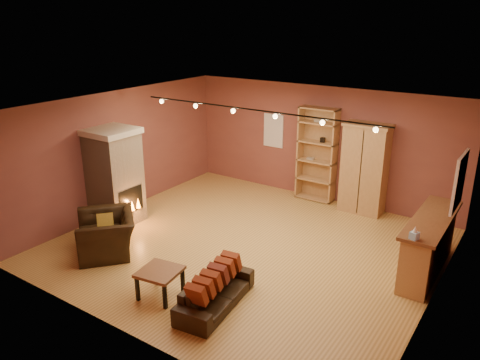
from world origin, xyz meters
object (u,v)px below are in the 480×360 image
Objects in this scene: fireplace at (115,176)px; armoire at (364,168)px; bookcase at (318,153)px; coffee_table at (160,274)px; loveseat at (215,287)px; bar_counter at (428,245)px; armchair at (106,228)px.

armoire is at bearing 39.82° from fireplace.
coffee_table is (-0.24, -5.39, -0.77)m from bookcase.
armoire is 1.28× the size of loveseat.
bookcase is 3.89m from bar_counter.
bar_counter is at bearing 67.27° from armchair.
loveseat is (-2.50, -2.95, -0.20)m from bar_counter.
coffee_table is (-1.47, -5.25, -0.65)m from armoire.
bookcase reaches higher than armoire.
loveseat reaches higher than coffee_table.
loveseat is 1.16× the size of armchair.
armchair is (-3.36, -4.71, -0.53)m from armoire.
armoire is at bearing -6.69° from bookcase.
bar_counter is 1.57× the size of armchair.
coffee_table is at bearing -105.63° from armoire.
fireplace is at bearing -165.89° from bar_counter.
bookcase reaches higher than bar_counter.
armchair reaches higher than loveseat.
fireplace is 5.60m from armoire.
armoire is 5.49m from coffee_table.
bookcase is 5.22m from loveseat.
bookcase is at bearing 145.79° from bar_counter.
bar_counter is (1.94, -2.01, -0.52)m from armoire.
armchair is at bearing -50.30° from fireplace.
bookcase is 1.64× the size of armchair.
bar_counter is 5.95m from armchair.
armoire is 1.49× the size of armchair.
fireplace is 1.56m from armchair.
bar_counter reaches higher than armchair.
armchair is at bearing -113.65° from bookcase.
armchair is 1.97m from coffee_table.
armoire reaches higher than loveseat.
fireplace is 4.83m from bookcase.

